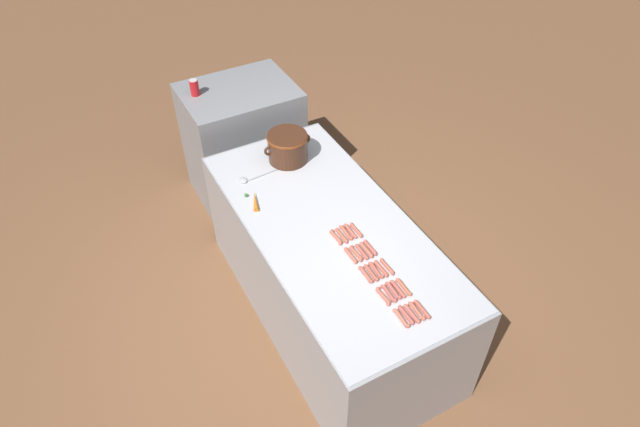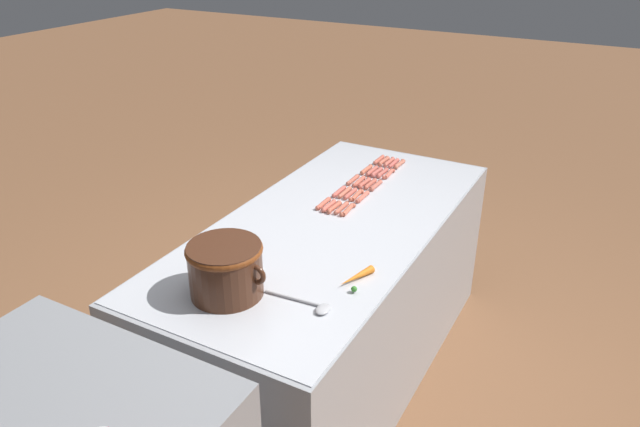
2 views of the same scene
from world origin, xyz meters
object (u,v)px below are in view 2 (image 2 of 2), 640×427
object	(u,v)px
hot_dog_5	(394,163)
hot_dog_7	(370,184)
hot_dog_23	(339,192)
hot_dog_4	(348,210)
hot_dog_10	(389,162)
hot_dog_2	(376,185)
hot_dog_3	(363,197)
hot_dog_6	(382,173)
hot_dog_20	(379,160)
hot_dog_22	(353,180)
hot_dog_12	(364,183)
hot_dog_15	(384,161)
hot_dog_18	(345,192)
hot_dog_1	(389,174)
hot_dog_13	(350,194)
hot_dog_17	(359,181)
serving_spoon	(312,305)
hot_dog_9	(341,208)
hot_dog_8	(356,195)
carrot	(356,277)
hot_dog_11	(377,172)
hot_dog_0	(399,164)
hot_dog_16	(372,171)
hot_dog_21	(366,169)
bean_pot	(225,267)
hot_dog_24	(323,204)
hot_dog_19	(329,206)
hot_dog_14	(334,207)

from	to	relation	value
hot_dog_5	hot_dog_7	distance (m)	0.33
hot_dog_7	hot_dog_23	bearing A→B (deg)	59.05
hot_dog_4	hot_dog_10	world-z (taller)	same
hot_dog_2	hot_dog_4	size ratio (longest dim) A/B	1.00
hot_dog_3	hot_dog_6	size ratio (longest dim) A/B	1.00
hot_dog_20	hot_dog_22	distance (m)	0.33
hot_dog_12	hot_dog_15	distance (m)	0.33
hot_dog_18	hot_dog_23	bearing A→B (deg)	9.89
hot_dog_2	hot_dog_18	world-z (taller)	same
hot_dog_18	hot_dog_22	xyz separation A→B (m)	(0.03, -0.16, 0.00)
hot_dog_1	hot_dog_20	distance (m)	0.21
hot_dog_1	hot_dog_12	xyz separation A→B (m)	(0.06, 0.17, 0.00)
hot_dog_13	hot_dog_17	size ratio (longest dim) A/B	1.00
hot_dog_17	serving_spoon	world-z (taller)	hot_dog_17
hot_dog_7	hot_dog_18	xyz separation A→B (m)	(0.07, 0.16, 0.00)
hot_dog_9	hot_dog_20	size ratio (longest dim) A/B	1.00
hot_dog_8	carrot	world-z (taller)	carrot
hot_dog_9	hot_dog_11	bearing A→B (deg)	-85.99
hot_dog_18	serving_spoon	size ratio (longest dim) A/B	0.50
hot_dog_0	hot_dog_16	size ratio (longest dim) A/B	1.00
hot_dog_21	serving_spoon	world-z (taller)	hot_dog_21
bean_pot	hot_dog_13	bearing A→B (deg)	-91.12
hot_dog_11	hot_dog_24	world-z (taller)	same
hot_dog_6	hot_dog_9	xyz separation A→B (m)	(-0.00, 0.49, 0.00)
hot_dog_6	hot_dog_13	bearing A→B (deg)	84.27
hot_dog_2	hot_dog_20	distance (m)	0.36
hot_dog_17	hot_dog_13	bearing A→B (deg)	99.79
hot_dog_0	hot_dog_11	size ratio (longest dim) A/B	1.00
hot_dog_15	hot_dog_24	size ratio (longest dim) A/B	1.00
hot_dog_1	hot_dog_15	distance (m)	0.19
hot_dog_22	hot_dog_1	bearing A→B (deg)	-129.03
hot_dog_13	hot_dog_9	bearing A→B (deg)	101.83
hot_dog_20	bean_pot	bearing A→B (deg)	91.62
hot_dog_6	hot_dog_22	distance (m)	0.19
carrot	hot_dog_0	bearing A→B (deg)	-75.89
hot_dog_2	hot_dog_18	xyz separation A→B (m)	(0.10, 0.15, 0.00)
hot_dog_4	hot_dog_6	distance (m)	0.50
hot_dog_23	bean_pot	bearing A→B (deg)	92.40
hot_dog_3	hot_dog_0	bearing A→B (deg)	-89.52
hot_dog_21	hot_dog_13	bearing A→B (deg)	100.78
hot_dog_5	bean_pot	bearing A→B (deg)	87.96
hot_dog_20	hot_dog_9	bearing A→B (deg)	98.29
hot_dog_10	hot_dog_20	xyz separation A→B (m)	(0.06, -0.00, 0.00)
hot_dog_7	hot_dog_19	bearing A→B (deg)	78.74
hot_dog_14	hot_dog_8	bearing A→B (deg)	-101.33
hot_dog_10	hot_dog_19	world-z (taller)	same
serving_spoon	hot_dog_0	bearing A→B (deg)	-80.57
hot_dog_14	hot_dog_21	bearing A→B (deg)	-82.88
hot_dog_22	hot_dog_19	bearing A→B (deg)	96.06
hot_dog_12	hot_dog_23	world-z (taller)	same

